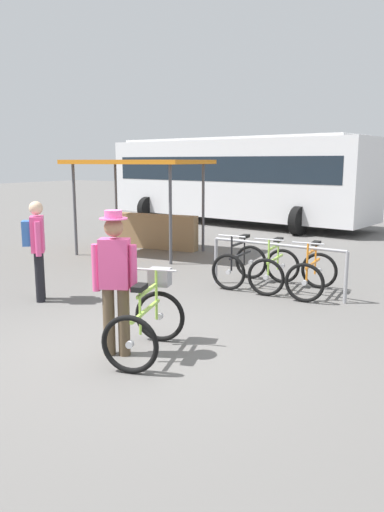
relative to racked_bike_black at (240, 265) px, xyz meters
name	(u,v)px	position (x,y,z in m)	size (l,w,h in m)	color
ground_plane	(139,350)	(0.40, -3.63, -0.37)	(80.00, 80.00, 0.00)	#605E5B
bike_rack_rail	(276,257)	(0.80, -0.22, 0.27)	(2.51, 0.18, 0.88)	#99999E
racked_bike_black	(240,265)	(0.00, 0.00, 0.00)	(0.69, 1.11, 0.97)	black
racked_bike_lime	(275,269)	(0.70, -0.03, 0.00)	(0.76, 1.17, 0.98)	black
racked_bike_orange	(312,274)	(1.40, -0.07, 0.00)	(0.74, 1.15, 0.97)	black
featured_bicycle	(148,318)	(0.57, -3.66, 0.08)	(0.94, 1.25, 0.97)	black
person_with_featured_bike	(115,277)	(0.27, -3.89, 0.58)	(0.49, 0.33, 1.72)	brown
pedestrian_with_backpack	(37,245)	(-2.34, -2.73, 0.57)	(0.47, 0.47, 1.64)	black
bus_distant	(235,176)	(-4.24, 8.25, 1.37)	(10.25, 4.31, 3.08)	silver
market_stall	(147,196)	(-3.56, 1.94, 1.03)	(3.34, 2.63, 2.30)	#4C4C51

